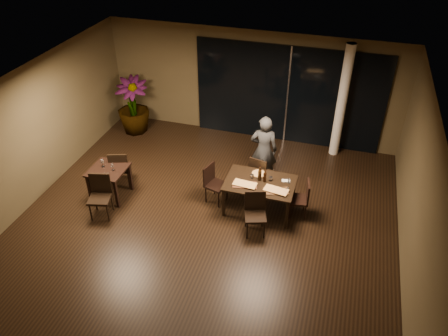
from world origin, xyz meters
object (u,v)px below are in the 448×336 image
chair_side_near (100,193)px  bottle_a (260,174)px  chair_side_far (120,167)px  chair_main_left (213,181)px  chair_main_far (259,172)px  chair_main_near (255,211)px  bottle_c (260,173)px  potted_plant (133,106)px  main_table (260,185)px  bottle_b (265,176)px  side_table (109,173)px  chair_main_right (302,197)px  diner (264,150)px

chair_side_near → bottle_a: 3.47m
chair_side_far → chair_main_left: bearing=164.5°
chair_main_far → chair_main_near: (0.22, -1.35, -0.01)m
chair_main_near → chair_main_left: 1.35m
chair_main_left → chair_side_far: bearing=109.2°
chair_main_far → bottle_a: bearing=115.2°
bottle_c → potted_plant: bearing=151.3°
main_table → chair_main_near: chair_main_near is taller
bottle_a → bottle_b: bearing=-7.4°
side_table → chair_main_right: 4.36m
bottle_c → chair_side_far: bearing=-176.4°
side_table → chair_main_right: (4.32, 0.57, -0.13)m
chair_side_far → bottle_b: size_ratio=3.22×
potted_plant → chair_main_left: bearing=-37.1°
chair_side_far → bottle_a: (3.31, 0.15, 0.38)m
bottle_a → bottle_b: (0.12, -0.02, -0.02)m
main_table → chair_main_near: size_ratio=1.61×
chair_main_right → chair_main_far: bearing=-129.9°
main_table → chair_main_left: (-1.08, 0.04, -0.16)m
side_table → bottle_b: bottle_b is taller
chair_main_left → potted_plant: 3.94m
chair_main_near → diner: 1.83m
side_table → chair_side_far: bearing=82.7°
chair_side_far → diner: size_ratio=0.55×
bottle_a → chair_side_far: bearing=-177.4°
chair_main_near → bottle_c: 0.91m
chair_main_far → chair_main_right: (1.07, -0.60, -0.03)m
bottle_a → bottle_b: 0.12m
diner → potted_plant: diner is taller
diner → bottle_a: diner is taller
potted_plant → chair_main_near: bearing=-35.9°
chair_main_right → bottle_c: bearing=-104.5°
chair_side_far → bottle_a: bottle_a is taller
chair_side_far → bottle_b: bearing=163.7°
chair_side_far → bottle_a: bearing=164.0°
diner → potted_plant: (-4.05, 1.32, -0.07)m
chair_main_far → diner: diner is taller
chair_main_far → bottle_a: (0.12, -0.59, 0.39)m
main_table → diner: (-0.17, 1.10, 0.20)m
chair_side_near → diner: size_ratio=0.56×
chair_main_right → chair_side_near: bearing=-85.1°
chair_main_far → potted_plant: (-4.06, 1.75, 0.28)m
side_table → chair_main_right: bearing=7.5°
bottle_a → side_table: bearing=-170.4°
bottle_b → main_table: bearing=-146.0°
chair_main_far → chair_side_far: chair_side_far is taller
chair_main_right → bottle_c: (-0.96, 0.06, 0.41)m
bottle_b → bottle_c: (-0.12, 0.07, 0.01)m
chair_main_right → potted_plant: 5.65m
chair_main_far → chair_main_left: size_ratio=1.02×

